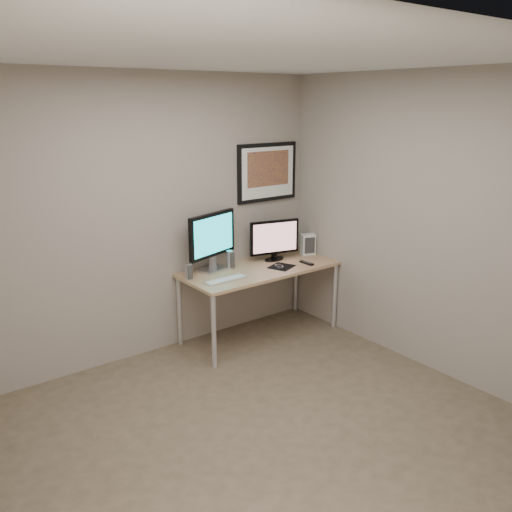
% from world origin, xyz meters
% --- Properties ---
extents(floor, '(3.60, 3.60, 0.00)m').
position_xyz_m(floor, '(0.00, 0.00, 0.00)').
color(floor, brown).
rests_on(floor, ground).
extents(room, '(3.60, 3.60, 3.60)m').
position_xyz_m(room, '(0.00, 0.45, 1.64)').
color(room, white).
rests_on(room, ground).
extents(desk, '(1.60, 0.70, 0.73)m').
position_xyz_m(desk, '(1.00, 1.35, 0.66)').
color(desk, '#AC7353').
rests_on(desk, floor).
extents(framed_art, '(0.75, 0.04, 0.60)m').
position_xyz_m(framed_art, '(1.35, 1.68, 1.62)').
color(framed_art, black).
rests_on(framed_art, room).
extents(monitor_large, '(0.61, 0.28, 0.57)m').
position_xyz_m(monitor_large, '(0.58, 1.56, 1.05)').
color(monitor_large, '#B6B6BB').
rests_on(monitor_large, desk).
extents(monitor_tv, '(0.53, 0.18, 0.43)m').
position_xyz_m(monitor_tv, '(1.28, 1.47, 0.96)').
color(monitor_tv, black).
rests_on(monitor_tv, desk).
extents(speaker_left, '(0.07, 0.07, 0.16)m').
position_xyz_m(speaker_left, '(0.24, 1.45, 0.81)').
color(speaker_left, '#B6B6BB').
rests_on(speaker_left, desk).
extents(speaker_right, '(0.07, 0.07, 0.18)m').
position_xyz_m(speaker_right, '(0.75, 1.51, 0.82)').
color(speaker_right, '#B6B6BB').
rests_on(speaker_right, desk).
extents(keyboard, '(0.42, 0.12, 0.01)m').
position_xyz_m(keyboard, '(0.50, 1.23, 0.74)').
color(keyboard, '#BBBABF').
rests_on(keyboard, desk).
extents(mousepad, '(0.31, 0.29, 0.00)m').
position_xyz_m(mousepad, '(1.19, 1.24, 0.73)').
color(mousepad, black).
rests_on(mousepad, desk).
extents(mouse, '(0.08, 0.11, 0.03)m').
position_xyz_m(mouse, '(1.16, 1.24, 0.75)').
color(mouse, black).
rests_on(mouse, mousepad).
extents(remote, '(0.05, 0.17, 0.02)m').
position_xyz_m(remote, '(1.46, 1.16, 0.74)').
color(remote, black).
rests_on(remote, desk).
extents(fan_unit, '(0.17, 0.15, 0.22)m').
position_xyz_m(fan_unit, '(1.72, 1.43, 0.84)').
color(fan_unit, white).
rests_on(fan_unit, desk).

